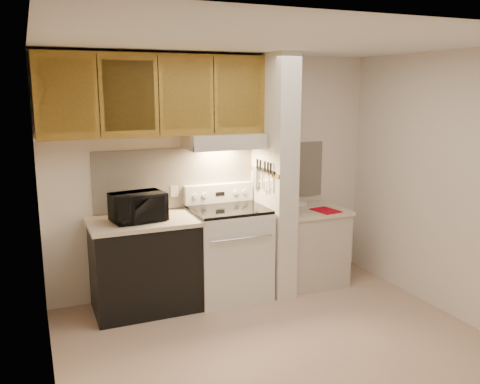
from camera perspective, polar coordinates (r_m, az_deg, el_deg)
floor at (r=4.55m, az=4.36°, el=-16.69°), size 3.60×3.60×0.00m
ceiling at (r=4.02m, az=4.93°, el=16.50°), size 3.60×3.60×0.00m
wall_back at (r=5.46m, az=-2.64°, el=2.05°), size 3.60×2.50×0.02m
wall_left at (r=3.67m, az=-21.27°, el=-3.48°), size 0.02×3.00×2.50m
wall_right at (r=5.18m, az=22.60°, el=0.65°), size 0.02×3.00×2.50m
backsplash at (r=5.45m, az=-2.60°, el=1.88°), size 2.60×0.02×0.63m
range_body at (r=5.34m, az=-1.27°, el=-6.91°), size 0.76×0.65×0.92m
oven_window at (r=5.05m, az=0.07°, el=-7.53°), size 0.50×0.01×0.30m
oven_handle at (r=4.94m, az=0.24°, el=-5.26°), size 0.65×0.02×0.02m
cooktop at (r=5.21m, az=-1.29°, el=-1.95°), size 0.74×0.64×0.03m
range_backguard at (r=5.44m, az=-2.40°, el=-0.12°), size 0.76×0.08×0.20m
range_display at (r=5.40m, az=-2.25°, el=-0.20°), size 0.10×0.01×0.04m
range_knob_left_outer at (r=5.31m, az=-5.06°, el=-0.45°), size 0.05×0.02×0.05m
range_knob_left_inner at (r=5.34m, az=-4.04°, el=-0.36°), size 0.05×0.02×0.05m
range_knob_right_inner at (r=5.46m, az=-0.47°, el=-0.06°), size 0.05×0.02×0.05m
range_knob_right_outer at (r=5.50m, az=0.49°, el=0.02°), size 0.05×0.02×0.05m
dishwasher_front at (r=5.11m, az=-10.61°, el=-8.24°), size 1.00×0.63×0.87m
left_countertop at (r=4.98m, az=-10.80°, el=-3.31°), size 1.04×0.67×0.04m
spoon_rest at (r=5.15m, az=-12.29°, el=-2.56°), size 0.25×0.11×0.02m
teal_jar at (r=4.83m, az=-12.71°, el=-2.98°), size 0.09×0.09×0.10m
outlet at (r=5.32m, az=-7.39°, el=0.07°), size 0.08×0.01×0.12m
microwave at (r=4.91m, az=-11.39°, el=-1.66°), size 0.54×0.41×0.27m
partition_pillar at (r=5.34m, az=3.81°, el=1.83°), size 0.22×0.70×2.50m
pillar_trim at (r=5.28m, az=2.69°, el=2.29°), size 0.01×0.70×0.04m
knife_strip at (r=5.23m, az=2.87°, el=2.42°), size 0.02×0.42×0.04m
knife_blade_a at (r=5.11m, az=3.49°, el=1.04°), size 0.01×0.03×0.16m
knife_handle_a at (r=5.09m, az=3.47°, el=2.72°), size 0.02×0.02×0.10m
knife_blade_b at (r=5.19m, az=3.06°, el=1.10°), size 0.01×0.04×0.18m
knife_handle_b at (r=5.15m, az=3.15°, el=2.82°), size 0.02×0.02×0.10m
knife_blade_c at (r=5.25m, az=2.74°, el=1.11°), size 0.01×0.04×0.20m
knife_handle_c at (r=5.21m, az=2.81°, el=2.93°), size 0.02×0.02×0.10m
knife_blade_d at (r=5.33m, az=2.32°, el=1.49°), size 0.01×0.04×0.16m
knife_handle_d at (r=5.30m, az=2.31°, el=3.09°), size 0.02×0.02×0.10m
knife_blade_e at (r=5.38m, az=2.03°, el=1.50°), size 0.01×0.04×0.18m
knife_handle_e at (r=5.38m, az=1.95°, el=3.21°), size 0.02×0.02×0.10m
oven_mitt at (r=5.44m, az=1.76°, el=1.61°), size 0.03×0.09×0.22m
right_cab_base at (r=5.76m, az=7.82°, el=-6.19°), size 0.70×0.60×0.81m
right_countertop at (r=5.64m, az=7.93°, el=-2.08°), size 0.74×0.64×0.04m
red_folder at (r=5.57m, az=9.61°, el=-2.06°), size 0.26×0.33×0.01m
white_box at (r=5.76m, az=6.60°, el=-1.35°), size 0.17×0.13×0.04m
range_hood at (r=5.20m, az=-1.84°, el=5.76°), size 0.78×0.44×0.15m
hood_lip at (r=5.01m, az=-0.97°, el=5.03°), size 0.78×0.04×0.06m
upper_cabinets at (r=5.02m, az=-9.57°, el=10.66°), size 2.18×0.33×0.77m
cab_door_a at (r=4.73m, az=-18.92°, el=10.15°), size 0.46×0.01×0.63m
cab_gap_a at (r=4.76m, az=-15.60°, el=10.35°), size 0.01×0.01×0.73m
cab_door_b at (r=4.80m, az=-12.33°, el=10.52°), size 0.46×0.01×0.63m
cab_gap_b at (r=4.86m, az=-9.12°, el=10.65°), size 0.01×0.01×0.73m
cab_door_c at (r=4.93m, az=-5.99°, el=10.74°), size 0.46×0.01×0.63m
cab_gap_c at (r=5.02m, az=-2.96°, el=10.80°), size 0.01×0.01×0.73m
cab_door_d at (r=5.12m, az=-0.04°, el=10.83°), size 0.46×0.01×0.63m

